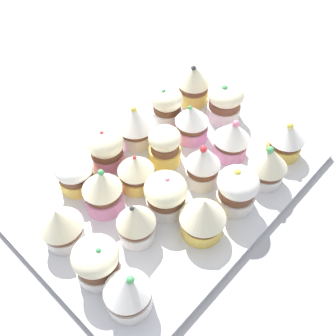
{
  "coord_description": "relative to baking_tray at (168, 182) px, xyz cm",
  "views": [
    {
      "loc": [
        28.18,
        26.31,
        50.09
      ],
      "look_at": [
        0.0,
        0.0,
        4.2
      ],
      "focal_mm": 41.14,
      "sensor_mm": 36.0,
      "label": 1
    }
  ],
  "objects": [
    {
      "name": "cupcake_8",
      "position": [
        3.92,
        -3.13,
        3.73
      ],
      "size": [
        5.7,
        5.7,
        6.44
      ],
      "color": "#EFC651",
      "rests_on": "baking_tray"
    },
    {
      "name": "cupcake_0",
      "position": [
        -17.75,
        -9.98,
        4.64
      ],
      "size": [
        5.9,
        5.9,
        8.17
      ],
      "color": "#EFC651",
      "rests_on": "baking_tray"
    },
    {
      "name": "cupcake_7",
      "position": [
        -2.75,
        -3.27,
        4.16
      ],
      "size": [
        5.31,
        5.31,
        7.04
      ],
      "color": "#EFC651",
      "rests_on": "baking_tray"
    },
    {
      "name": "baking_tray",
      "position": [
        0.0,
        0.0,
        0.0
      ],
      "size": [
        47.45,
        33.43,
        1.2
      ],
      "color": "silver",
      "rests_on": "ground_plane"
    },
    {
      "name": "cupcake_14",
      "position": [
        10.47,
        3.76,
        4.45
      ],
      "size": [
        5.54,
        5.54,
        7.68
      ],
      "color": "white",
      "rests_on": "baking_tray"
    },
    {
      "name": "ground_plane",
      "position": [
        0.0,
        0.0,
        -2.1
      ],
      "size": [
        180.0,
        180.0,
        3.0
      ],
      "primitive_type": "cube",
      "color": "#9E9EA3"
    },
    {
      "name": "cupcake_20",
      "position": [
        18.04,
        10.16,
        4.11
      ],
      "size": [
        5.97,
        5.97,
        7.26
      ],
      "color": "white",
      "rests_on": "baking_tray"
    },
    {
      "name": "cupcake_6",
      "position": [
        -10.0,
        -3.73,
        4.1
      ],
      "size": [
        5.89,
        5.89,
        7.12
      ],
      "color": "pink",
      "rests_on": "baking_tray"
    },
    {
      "name": "cupcake_17",
      "position": [
        -10.59,
        11.27,
        4.36
      ],
      "size": [
        6.07,
        6.07,
        7.54
      ],
      "color": "white",
      "rests_on": "baking_tray"
    },
    {
      "name": "cupcake_15",
      "position": [
        17.93,
        4.22,
        4.03
      ],
      "size": [
        6.16,
        6.16,
        6.96
      ],
      "color": "white",
      "rests_on": "baking_tray"
    },
    {
      "name": "cupcake_19",
      "position": [
        3.57,
        9.94,
        4.5
      ],
      "size": [
        6.64,
        6.64,
        7.44
      ],
      "color": "#EFC651",
      "rests_on": "baking_tray"
    },
    {
      "name": "cupcake_4",
      "position": [
        10.55,
        -9.71,
        3.74
      ],
      "size": [
        6.15,
        6.15,
        6.01
      ],
      "color": "#EFC651",
      "rests_on": "baking_tray"
    },
    {
      "name": "cupcake_16",
      "position": [
        -17.63,
        10.22,
        4.11
      ],
      "size": [
        6.13,
        6.13,
        7.09
      ],
      "color": "#EFC651",
      "rests_on": "baking_tray"
    },
    {
      "name": "cupcake_2",
      "position": [
        -2.76,
        -10.1,
        4.43
      ],
      "size": [
        6.82,
        6.82,
        7.59
      ],
      "color": "white",
      "rests_on": "baking_tray"
    },
    {
      "name": "cupcake_5",
      "position": [
        -18.15,
        -2.92,
        4.15
      ],
      "size": [
        6.48,
        6.48,
        7.25
      ],
      "color": "white",
      "rests_on": "baking_tray"
    },
    {
      "name": "cupcake_10",
      "position": [
        17.88,
        -3.35,
        4.36
      ],
      "size": [
        6.21,
        6.21,
        7.09
      ],
      "color": "white",
      "rests_on": "baking_tray"
    },
    {
      "name": "cupcake_1",
      "position": [
        -10.55,
        -10.1,
        3.94
      ],
      "size": [
        5.71,
        5.71,
        6.85
      ],
      "color": "white",
      "rests_on": "baking_tray"
    },
    {
      "name": "cupcake_13",
      "position": [
        4.1,
        3.37,
        3.98
      ],
      "size": [
        6.4,
        6.4,
        6.88
      ],
      "color": "white",
      "rests_on": "baking_tray"
    },
    {
      "name": "cupcake_12",
      "position": [
        -3.58,
        3.99,
        4.62
      ],
      "size": [
        5.43,
        5.43,
        8.2
      ],
      "color": "white",
      "rests_on": "baking_tray"
    },
    {
      "name": "cupcake_18",
      "position": [
        -3.57,
        10.53,
        4.26
      ],
      "size": [
        6.21,
        6.21,
        7.47
      ],
      "color": "white",
      "rests_on": "baking_tray"
    },
    {
      "name": "cupcake_11",
      "position": [
        -11.27,
        3.74,
        4.45
      ],
      "size": [
        6.12,
        6.12,
        7.72
      ],
      "color": "pink",
      "rests_on": "baking_tray"
    },
    {
      "name": "cupcake_3",
      "position": [
        4.06,
        -9.85,
        4.08
      ],
      "size": [
        5.93,
        5.93,
        7.07
      ],
      "color": "pink",
      "rests_on": "baking_tray"
    },
    {
      "name": "cupcake_9",
      "position": [
        10.18,
        -3.59,
        4.4
      ],
      "size": [
        5.91,
        5.91,
        7.79
      ],
      "color": "pink",
      "rests_on": "baking_tray"
    }
  ]
}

